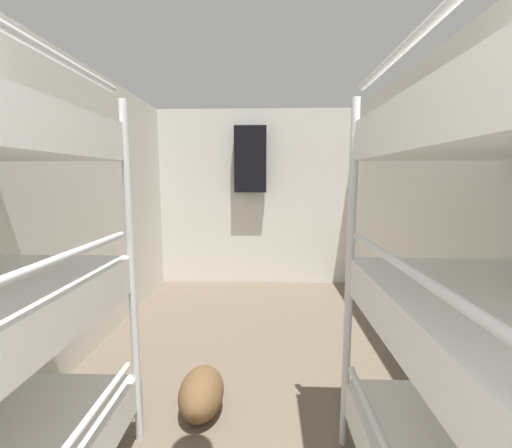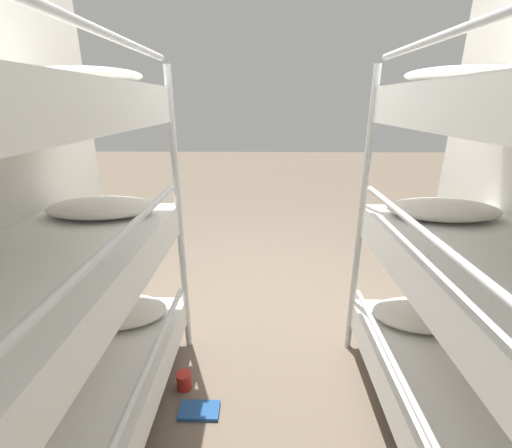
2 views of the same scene
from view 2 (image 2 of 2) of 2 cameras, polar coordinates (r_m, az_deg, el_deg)
ground_plane at (r=3.20m, az=1.85°, el=-12.98°), size 20.00×20.00×0.00m
bunk_stack_left_near at (r=1.82m, az=36.19°, el=-7.60°), size 0.82×1.78×1.97m
bunk_stack_right_near at (r=1.76m, az=-31.59°, el=-7.41°), size 0.82×1.78×1.97m
tin_can at (r=2.44m, az=-11.90°, el=-24.20°), size 0.09×0.09×0.11m
floor_book at (r=2.32m, az=-9.43°, el=-28.32°), size 0.24×0.13×0.02m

